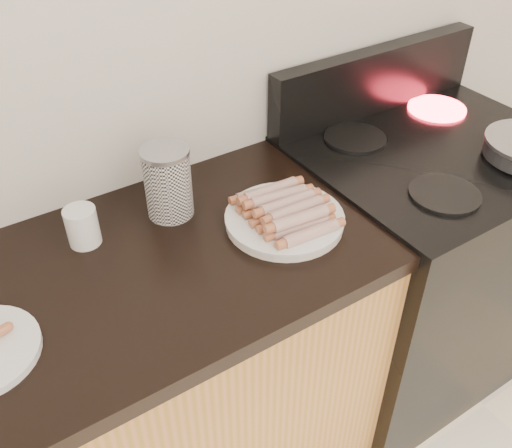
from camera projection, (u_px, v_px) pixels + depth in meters
wall_back at (117, 31)px, 1.26m from camera, size 4.00×0.04×2.60m
stove at (413, 266)px, 1.90m from camera, size 0.76×0.65×0.91m
stove_panel at (376, 80)px, 1.75m from camera, size 0.76×0.06×0.20m
burner_near_left at (445, 194)px, 1.43m from camera, size 0.18×0.18×0.01m
burner_far_left at (355, 138)px, 1.65m from camera, size 0.18×0.18×0.01m
burner_far_right at (437, 108)px, 1.80m from camera, size 0.18×0.18×0.01m
main_plate at (284, 221)px, 1.36m from camera, size 0.36×0.36×0.02m
hotdog_pile at (285, 209)px, 1.34m from camera, size 0.14×0.24×0.05m
canister at (168, 182)px, 1.34m from camera, size 0.12×0.12×0.18m
mug at (82, 226)px, 1.28m from camera, size 0.09×0.09×0.09m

